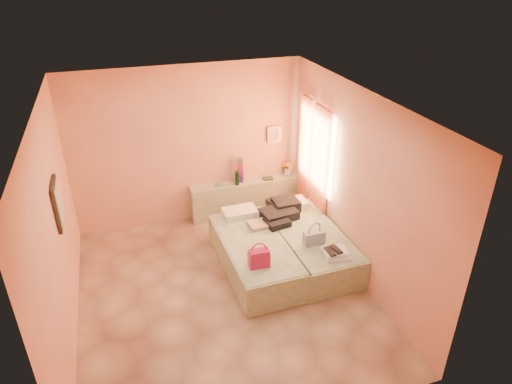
% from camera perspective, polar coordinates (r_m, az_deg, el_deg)
% --- Properties ---
extents(ground, '(4.50, 4.50, 0.00)m').
position_cam_1_polar(ground, '(6.76, -4.02, -12.42)').
color(ground, tan).
rests_on(ground, ground).
extents(room_walls, '(4.02, 4.51, 2.81)m').
position_cam_1_polar(room_walls, '(6.31, -4.03, 3.71)').
color(room_walls, '#ECA67E').
rests_on(room_walls, ground).
extents(headboard_ledge, '(2.05, 0.30, 0.65)m').
position_cam_1_polar(headboard_ledge, '(8.47, -1.26, -0.64)').
color(headboard_ledge, '#A9B392').
rests_on(headboard_ledge, ground).
extents(bed_left, '(0.95, 2.02, 0.50)m').
position_cam_1_polar(bed_left, '(7.04, -0.14, -7.92)').
color(bed_left, beige).
rests_on(bed_left, ground).
extents(bed_right, '(0.95, 2.02, 0.50)m').
position_cam_1_polar(bed_right, '(7.31, 6.63, -6.59)').
color(bed_right, beige).
rests_on(bed_right, ground).
extents(water_bottle, '(0.09, 0.09, 0.26)m').
position_cam_1_polar(water_bottle, '(8.15, -2.39, 1.72)').
color(water_bottle, '#123217').
rests_on(water_bottle, headboard_ledge).
extents(rainbow_box, '(0.14, 0.14, 0.47)m').
position_cam_1_polar(rainbow_box, '(8.22, -1.96, 2.78)').
color(rainbow_box, '#B41651').
rests_on(rainbow_box, headboard_ledge).
extents(small_dish, '(0.14, 0.14, 0.03)m').
position_cam_1_polar(small_dish, '(8.18, -4.74, 0.88)').
color(small_dish, '#529767').
rests_on(small_dish, headboard_ledge).
extents(green_book, '(0.20, 0.16, 0.03)m').
position_cam_1_polar(green_book, '(8.40, 1.52, 1.70)').
color(green_book, '#24442D').
rests_on(green_book, headboard_ledge).
extents(flower_vase, '(0.24, 0.24, 0.29)m').
position_cam_1_polar(flower_vase, '(8.56, 4.01, 3.12)').
color(flower_vase, silver).
rests_on(flower_vase, headboard_ledge).
extents(magenta_handbag, '(0.29, 0.17, 0.27)m').
position_cam_1_polar(magenta_handbag, '(6.33, 0.36, -8.22)').
color(magenta_handbag, '#B41651').
rests_on(magenta_handbag, bed_left).
extents(khaki_garment, '(0.38, 0.32, 0.06)m').
position_cam_1_polar(khaki_garment, '(7.25, 0.50, -4.05)').
color(khaki_garment, tan).
rests_on(khaki_garment, bed_left).
extents(clothes_pile, '(0.68, 0.68, 0.19)m').
position_cam_1_polar(clothes_pile, '(7.46, 3.22, -2.55)').
color(clothes_pile, black).
rests_on(clothes_pile, bed_right).
extents(blue_handbag, '(0.32, 0.14, 0.20)m').
position_cam_1_polar(blue_handbag, '(6.85, 7.26, -5.70)').
color(blue_handbag, '#385A87').
rests_on(blue_handbag, bed_right).
extents(towel_stack, '(0.39, 0.35, 0.10)m').
position_cam_1_polar(towel_stack, '(6.66, 10.05, -7.58)').
color(towel_stack, white).
rests_on(towel_stack, bed_right).
extents(sandal_pair, '(0.18, 0.24, 0.02)m').
position_cam_1_polar(sandal_pair, '(6.60, 9.65, -7.24)').
color(sandal_pair, black).
rests_on(sandal_pair, towel_stack).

